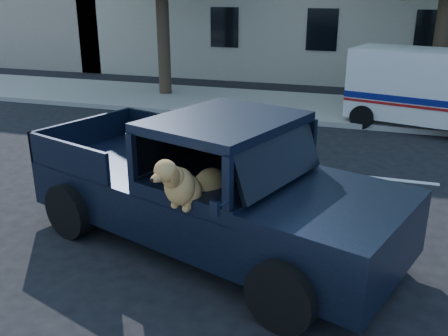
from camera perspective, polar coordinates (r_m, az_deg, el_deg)
The scene contains 5 objects.
ground at distance 8.55m, azimuth -8.47°, elevation -6.34°, with size 120.00×120.00×0.00m, color black.
far_sidewalk at distance 16.82m, azimuth 5.38°, elevation 7.22°, with size 60.00×4.00×0.15m, color gray.
lane_stripes at distance 11.00m, azimuth 8.86°, elevation -0.23°, with size 21.60×0.14×0.01m, color silver, non-canonical shape.
pickup_truck at distance 7.60m, azimuth -2.27°, elevation -3.81°, with size 6.15×3.95×2.06m.
mail_truck at distance 14.99m, azimuth 21.59°, elevation 7.78°, with size 4.31×2.85×2.18m.
Camera 1 is at (3.51, -6.83, 3.75)m, focal length 40.00 mm.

